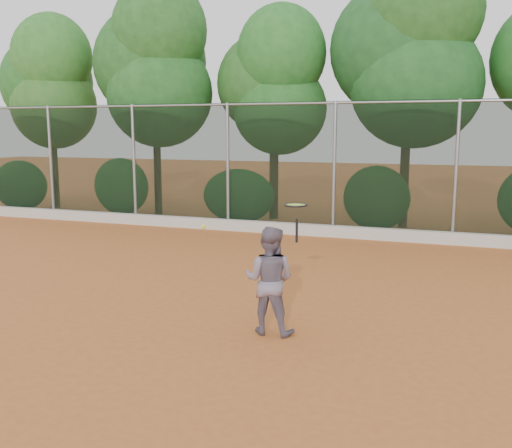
% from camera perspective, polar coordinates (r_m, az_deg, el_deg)
% --- Properties ---
extents(ground, '(80.00, 80.00, 0.00)m').
position_cam_1_polar(ground, '(8.74, -2.26, -9.14)').
color(ground, '#B5602A').
rests_on(ground, ground).
extents(concrete_curb, '(24.00, 0.20, 0.30)m').
position_cam_1_polar(concrete_curb, '(15.05, 7.54, -0.71)').
color(concrete_curb, beige).
rests_on(concrete_curb, ground).
extents(tennis_player, '(0.73, 0.57, 1.49)m').
position_cam_1_polar(tennis_player, '(7.83, 1.35, -5.65)').
color(tennis_player, slate).
rests_on(tennis_player, ground).
extents(chainlink_fence, '(24.09, 0.09, 3.50)m').
position_cam_1_polar(chainlink_fence, '(15.03, 7.83, 5.84)').
color(chainlink_fence, black).
rests_on(chainlink_fence, ground).
extents(foliage_backdrop, '(23.70, 3.63, 7.55)m').
position_cam_1_polar(foliage_backdrop, '(17.12, 7.62, 14.79)').
color(foliage_backdrop, '#44301A').
rests_on(foliage_backdrop, ground).
extents(tennis_racket, '(0.34, 0.34, 0.52)m').
position_cam_1_polar(tennis_racket, '(7.48, 4.01, 1.60)').
color(tennis_racket, black).
rests_on(tennis_racket, ground).
extents(tennis_ball_in_flight, '(0.06, 0.06, 0.06)m').
position_cam_1_polar(tennis_ball_in_flight, '(7.68, -5.24, -0.27)').
color(tennis_ball_in_flight, yellow).
rests_on(tennis_ball_in_flight, ground).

